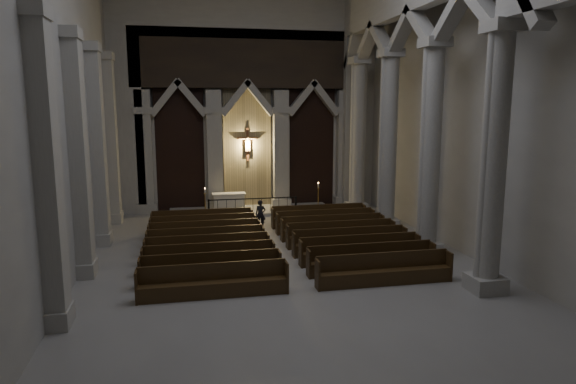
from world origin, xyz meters
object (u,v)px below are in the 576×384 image
object	(u,v)px
altar	(229,201)
worshipper	(261,214)
altar_rail	(253,204)
candle_stand_left	(205,211)
candle_stand_right	(318,205)
pews	(278,245)

from	to	relation	value
altar	worshipper	distance (m)	3.97
altar_rail	worshipper	distance (m)	2.92
altar_rail	candle_stand_left	bearing A→B (deg)	-163.75
candle_stand_right	worshipper	size ratio (longest dim) A/B	1.24
candle_stand_right	pews	world-z (taller)	candle_stand_right
pews	candle_stand_right	bearing A→B (deg)	63.45
candle_stand_right	candle_stand_left	bearing A→B (deg)	-174.81
worshipper	candle_stand_right	bearing A→B (deg)	48.54
candle_stand_right	pews	size ratio (longest dim) A/B	0.16
candle_stand_left	pews	distance (m)	6.80
altar	altar_rail	world-z (taller)	altar
candle_stand_right	worshipper	distance (m)	4.43
altar_rail	candle_stand_left	distance (m)	2.57
altar_rail	candle_stand_right	size ratio (longest dim) A/B	2.84
altar_rail	candle_stand_left	world-z (taller)	candle_stand_left
altar_rail	pews	xyz separation A→B (m)	(-0.00, -7.06, -0.28)
altar	candle_stand_left	bearing A→B (deg)	-129.14
altar_rail	pews	distance (m)	7.07
pews	altar	bearing A→B (deg)	98.29
candle_stand_left	candle_stand_right	bearing A→B (deg)	5.19
altar_rail	worshipper	size ratio (longest dim) A/B	3.52
candle_stand_left	pews	bearing A→B (deg)	-68.74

